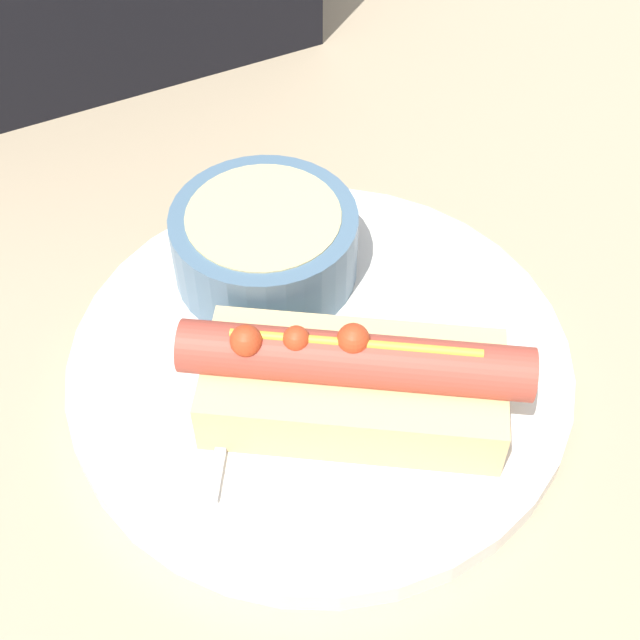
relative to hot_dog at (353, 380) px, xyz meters
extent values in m
plane|color=tan|center=(0.00, 0.04, -0.04)|extent=(4.00, 4.00, 0.00)
cylinder|color=white|center=(0.00, 0.04, -0.03)|extent=(0.29, 0.29, 0.02)
cube|color=#E5C17F|center=(0.00, 0.00, -0.01)|extent=(0.18, 0.15, 0.03)
cylinder|color=#B24738|center=(0.00, 0.00, 0.02)|extent=(0.17, 0.12, 0.03)
sphere|color=#C63F1E|center=(-0.03, 0.02, 0.03)|extent=(0.01, 0.01, 0.01)
sphere|color=#C63F1E|center=(0.00, 0.00, 0.03)|extent=(0.02, 0.02, 0.02)
sphere|color=#C63F1E|center=(-0.05, 0.03, 0.03)|extent=(0.02, 0.02, 0.02)
sphere|color=#387A28|center=(0.01, 0.00, 0.03)|extent=(0.01, 0.01, 0.01)
cylinder|color=gold|center=(0.00, 0.00, 0.03)|extent=(0.11, 0.07, 0.01)
cylinder|color=slate|center=(0.00, 0.12, 0.00)|extent=(0.11, 0.11, 0.05)
cylinder|color=#D1C184|center=(0.00, 0.12, 0.02)|extent=(0.09, 0.09, 0.01)
cube|color=#B7B7BC|center=(-0.06, 0.03, -0.02)|extent=(0.07, 0.12, 0.00)
ellipsoid|color=#B7B7BC|center=(-0.02, 0.11, -0.02)|extent=(0.04, 0.04, 0.01)
camera|label=1|loc=(-0.14, -0.25, 0.38)|focal=50.00mm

